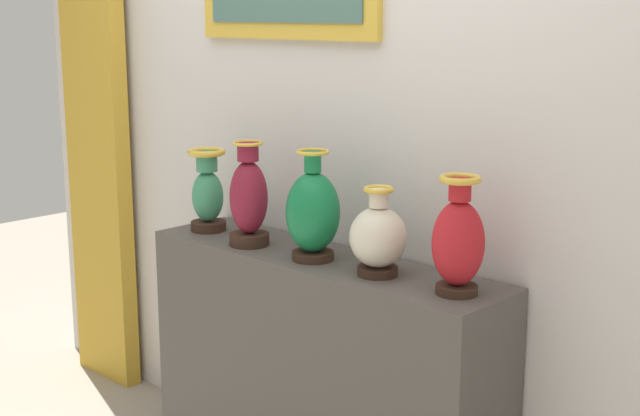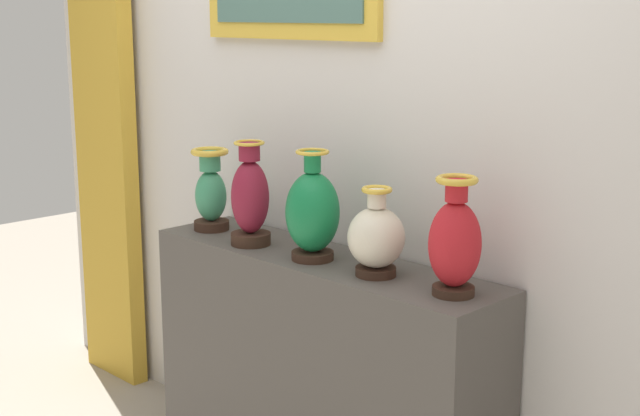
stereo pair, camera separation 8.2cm
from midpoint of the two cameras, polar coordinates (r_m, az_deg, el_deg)
name	(u,v)px [view 1 (the left image)]	position (r m, az deg, el deg)	size (l,w,h in m)	color
display_shelf	(320,381)	(3.26, -0.73, -10.99)	(1.44, 0.35, 0.93)	#4C4742
back_wall	(365,64)	(3.17, 2.14, 9.14)	(4.00, 0.14, 3.14)	silver
curtain_gold	(95,102)	(4.31, -14.69, 6.57)	(0.41, 0.08, 2.70)	gold
vase_jade	(208,192)	(3.48, -7.86, 1.00)	(0.15, 0.15, 0.32)	#382319
vase_burgundy	(249,200)	(3.24, -5.30, 0.54)	(0.15, 0.15, 0.38)	#382319
vase_emerald	(313,213)	(3.03, -1.24, -0.30)	(0.19, 0.19, 0.38)	#382319
vase_ivory	(378,237)	(2.86, 2.91, -1.87)	(0.19, 0.19, 0.29)	#382319
vase_crimson	(458,241)	(2.69, 7.95, -2.12)	(0.16, 0.16, 0.36)	#382319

